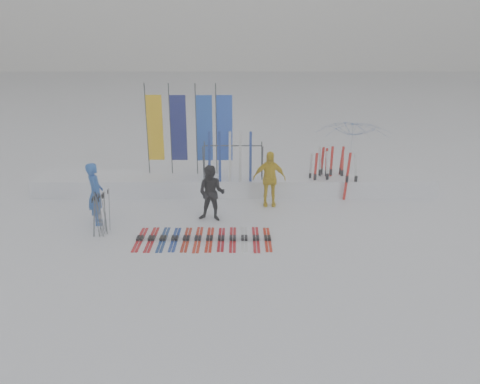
{
  "coord_description": "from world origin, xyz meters",
  "views": [
    {
      "loc": [
        0.17,
        -11.34,
        5.41
      ],
      "look_at": [
        0.2,
        1.6,
        1.0
      ],
      "focal_mm": 35.0,
      "sensor_mm": 36.0,
      "label": 1
    }
  ],
  "objects_px": {
    "person_black": "(212,193)",
    "tent_canopy": "(352,153)",
    "ski_rack": "(233,157)",
    "person_yellow": "(269,179)",
    "person_blue": "(95,194)",
    "ski_row": "(204,238)"
  },
  "relations": [
    {
      "from": "tent_canopy",
      "to": "ski_rack",
      "type": "distance_m",
      "value": 4.49
    },
    {
      "from": "person_black",
      "to": "tent_canopy",
      "type": "xyz_separation_m",
      "value": [
        4.97,
        3.38,
        0.38
      ]
    },
    {
      "from": "person_black",
      "to": "tent_canopy",
      "type": "distance_m",
      "value": 6.03
    },
    {
      "from": "person_blue",
      "to": "person_black",
      "type": "distance_m",
      "value": 3.41
    },
    {
      "from": "ski_row",
      "to": "ski_rack",
      "type": "distance_m",
      "value": 4.05
    },
    {
      "from": "person_blue",
      "to": "ski_row",
      "type": "relative_size",
      "value": 0.51
    },
    {
      "from": "person_blue",
      "to": "ski_row",
      "type": "height_order",
      "value": "person_blue"
    },
    {
      "from": "person_yellow",
      "to": "tent_canopy",
      "type": "xyz_separation_m",
      "value": [
        3.16,
        2.09,
        0.32
      ]
    },
    {
      "from": "tent_canopy",
      "to": "ski_row",
      "type": "xyz_separation_m",
      "value": [
        -5.12,
        -4.83,
        -1.2
      ]
    },
    {
      "from": "ski_rack",
      "to": "ski_row",
      "type": "bearing_deg",
      "value": -101.54
    },
    {
      "from": "tent_canopy",
      "to": "ski_rack",
      "type": "relative_size",
      "value": 1.34
    },
    {
      "from": "ski_row",
      "to": "ski_rack",
      "type": "bearing_deg",
      "value": 78.46
    },
    {
      "from": "person_black",
      "to": "tent_canopy",
      "type": "relative_size",
      "value": 0.62
    },
    {
      "from": "person_black",
      "to": "ski_rack",
      "type": "distance_m",
      "value": 2.44
    },
    {
      "from": "ski_row",
      "to": "person_blue",
      "type": "bearing_deg",
      "value": 159.91
    },
    {
      "from": "person_yellow",
      "to": "ski_row",
      "type": "relative_size",
      "value": 0.5
    },
    {
      "from": "tent_canopy",
      "to": "ski_row",
      "type": "bearing_deg",
      "value": -136.67
    },
    {
      "from": "person_blue",
      "to": "ski_row",
      "type": "distance_m",
      "value": 3.57
    },
    {
      "from": "ski_rack",
      "to": "person_black",
      "type": "bearing_deg",
      "value": -105.02
    },
    {
      "from": "person_blue",
      "to": "tent_canopy",
      "type": "relative_size",
      "value": 0.68
    },
    {
      "from": "person_black",
      "to": "ski_rack",
      "type": "height_order",
      "value": "ski_rack"
    },
    {
      "from": "person_black",
      "to": "tent_canopy",
      "type": "height_order",
      "value": "tent_canopy"
    }
  ]
}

